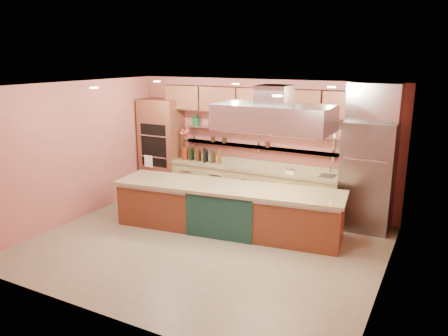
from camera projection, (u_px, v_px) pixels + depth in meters
The scene contains 21 objects.
floor at pixel (205, 245), 7.80m from camera, with size 6.00×5.00×0.02m, color gray.
ceiling at pixel (203, 86), 7.10m from camera, with size 6.00×5.00×0.02m, color black.
wall_back at pixel (261, 144), 9.59m from camera, with size 6.00×0.04×2.80m, color #BA6358.
wall_front at pixel (100, 215), 5.30m from camera, with size 6.00×0.04×2.80m, color #BA6358.
wall_left at pixel (76, 152), 8.80m from camera, with size 0.04×5.00×2.80m, color #BA6358.
wall_right at pixel (389, 194), 6.09m from camera, with size 0.04×5.00×2.80m, color #BA6358.
oven_stack at pixel (162, 147), 10.48m from camera, with size 0.95×0.64×2.30m, color brown.
refrigerator at pixel (367, 176), 8.31m from camera, with size 0.95×0.72×2.10m, color slate.
back_counter at pixel (253, 188), 9.59m from camera, with size 3.84×0.64×0.93m, color tan.
wall_shelf_lower at pixel (257, 147), 9.51m from camera, with size 3.60×0.26×0.03m, color #B0B3B7.
wall_shelf_upper at pixel (257, 131), 9.43m from camera, with size 3.60×0.26×0.03m, color #B0B3B7.
upper_cabinets at pixel (259, 101), 9.20m from camera, with size 4.60×0.36×0.55m, color brown.
range_hood at pixel (274, 118), 7.49m from camera, with size 2.00×1.00×0.45m, color #B0B3B7.
ceiling_downlights at pixel (209, 87), 7.28m from camera, with size 4.00×2.80×0.02m, color #FFE5A5.
island at pixel (227, 208), 8.34m from camera, with size 4.29×0.93×0.89m, color brown.
flower_vase at pixel (185, 153), 10.17m from camera, with size 0.17×0.17×0.30m, color maroon.
oil_bottle_cluster at pixel (206, 156), 9.92m from camera, with size 0.88×0.25×0.28m, color black.
kitchen_scale at pixel (290, 170), 9.03m from camera, with size 0.17×0.13×0.10m, color white.
bar_faucet at pixel (330, 171), 8.74m from camera, with size 0.03×0.03×0.21m, color white.
copper_kettle at pixel (212, 124), 9.91m from camera, with size 0.17×0.17×0.13m, color #CF4D2F.
green_canister at pixel (238, 125), 9.61m from camera, with size 0.15×0.15×0.18m, color #104E27.
Camera 1 is at (3.66, -6.22, 3.27)m, focal length 35.00 mm.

